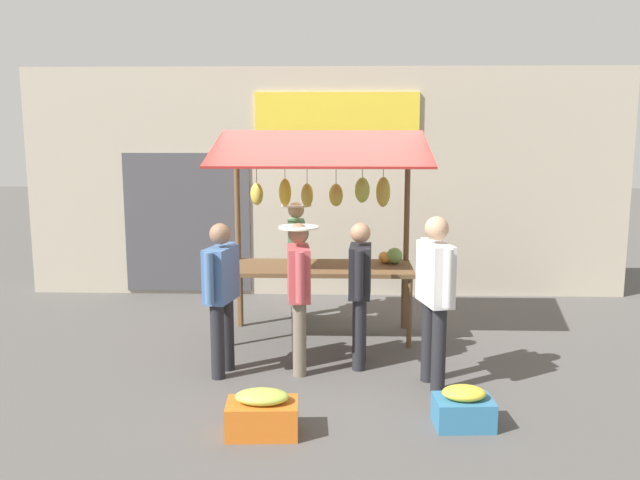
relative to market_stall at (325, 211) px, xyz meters
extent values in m
plane|color=#514F4C|center=(0.04, 0.06, -1.55)|extent=(40.00, 40.00, 0.00)
cube|color=#B2A893|center=(0.04, -2.14, 0.15)|extent=(9.00, 0.25, 3.40)
cube|color=yellow|center=(-0.13, -2.00, 1.20)|extent=(2.40, 0.06, 0.56)
cube|color=#47474C|center=(2.13, -2.01, -0.45)|extent=(1.90, 0.04, 2.10)
cube|color=brown|center=(0.04, 0.06, -0.69)|extent=(2.20, 0.90, 0.05)
cylinder|color=brown|center=(1.08, 0.45, -1.13)|extent=(0.06, 0.06, 0.83)
cylinder|color=brown|center=(-1.00, 0.45, -1.13)|extent=(0.06, 0.06, 0.83)
cylinder|color=brown|center=(1.08, -0.33, -1.13)|extent=(0.06, 0.06, 0.83)
cylinder|color=brown|center=(-1.00, -0.33, -1.13)|extent=(0.06, 0.06, 0.83)
cylinder|color=brown|center=(1.10, -0.34, -0.37)|extent=(0.07, 0.07, 2.35)
cylinder|color=brown|center=(-1.02, -0.34, -0.37)|extent=(0.07, 0.07, 2.35)
cylinder|color=brown|center=(0.04, -0.34, 0.60)|extent=(2.12, 0.06, 0.06)
cube|color=#B72D28|center=(0.04, 0.21, 0.75)|extent=(2.50, 1.46, 0.39)
cylinder|color=brown|center=(-0.72, -0.36, 0.49)|extent=(0.01, 0.01, 0.22)
ellipsoid|color=gold|center=(-0.72, -0.36, 0.19)|extent=(0.20, 0.17, 0.38)
cylinder|color=brown|center=(-0.46, -0.35, 0.49)|extent=(0.01, 0.01, 0.23)
ellipsoid|color=#B2CC4C|center=(-0.46, -0.35, 0.22)|extent=(0.24, 0.23, 0.32)
cylinder|color=brown|center=(-0.13, -0.30, 0.45)|extent=(0.01, 0.01, 0.30)
ellipsoid|color=gold|center=(-0.13, -0.30, 0.16)|extent=(0.24, 0.26, 0.28)
cylinder|color=brown|center=(0.23, -0.35, 0.45)|extent=(0.01, 0.01, 0.30)
ellipsoid|color=gold|center=(0.23, -0.35, 0.15)|extent=(0.18, 0.21, 0.30)
cylinder|color=brown|center=(0.50, -0.35, 0.48)|extent=(0.01, 0.01, 0.25)
ellipsoid|color=yellow|center=(0.50, -0.35, 0.18)|extent=(0.16, 0.13, 0.34)
cylinder|color=brown|center=(0.86, -0.34, 0.45)|extent=(0.01, 0.01, 0.30)
ellipsoid|color=gold|center=(0.86, -0.34, 0.16)|extent=(0.23, 0.24, 0.27)
ellipsoid|color=orange|center=(-0.74, -0.15, -0.60)|extent=(0.19, 0.25, 0.14)
sphere|color=#729E4C|center=(-0.86, -0.11, -0.57)|extent=(0.20, 0.20, 0.20)
cylinder|color=#232328|center=(0.40, -0.82, -1.16)|extent=(0.14, 0.14, 0.78)
cylinder|color=#232328|center=(0.38, -0.57, -1.16)|extent=(0.14, 0.14, 0.78)
cube|color=#518C5B|center=(0.39, -0.69, -0.49)|extent=(0.26, 0.49, 0.55)
cylinder|color=#518C5B|center=(0.42, -0.99, -0.47)|extent=(0.09, 0.09, 0.51)
cylinder|color=#518C5B|center=(0.36, -0.40, -0.47)|extent=(0.09, 0.09, 0.51)
sphere|color=tan|center=(0.39, -0.69, -0.08)|extent=(0.21, 0.21, 0.21)
cylinder|color=beige|center=(0.39, -0.69, -0.02)|extent=(0.41, 0.41, 0.02)
cylinder|color=#232328|center=(-0.40, 1.20, -1.16)|extent=(0.14, 0.14, 0.77)
cylinder|color=#232328|center=(-0.41, 0.95, -1.16)|extent=(0.14, 0.14, 0.77)
cube|color=black|center=(-0.40, 1.07, -0.51)|extent=(0.25, 0.48, 0.55)
cylinder|color=black|center=(-0.39, 1.36, -0.48)|extent=(0.09, 0.09, 0.50)
cylinder|color=black|center=(-0.42, 0.78, -0.48)|extent=(0.09, 0.09, 0.50)
sphere|color=#A87A5B|center=(-0.40, 1.07, -0.10)|extent=(0.21, 0.21, 0.21)
cylinder|color=#232328|center=(-1.15, 1.77, -1.13)|extent=(0.14, 0.14, 0.84)
cylinder|color=#232328|center=(-1.09, 1.49, -1.13)|extent=(0.14, 0.14, 0.84)
cube|color=silver|center=(-1.12, 1.63, -0.41)|extent=(0.33, 0.55, 0.60)
cylinder|color=silver|center=(-1.19, 1.94, -0.38)|extent=(0.09, 0.09, 0.55)
cylinder|color=silver|center=(-1.05, 1.32, -0.38)|extent=(0.09, 0.09, 0.55)
sphere|color=tan|center=(-1.12, 1.63, 0.04)|extent=(0.23, 0.23, 0.23)
cylinder|color=#232328|center=(1.05, 1.49, -1.15)|extent=(0.14, 0.14, 0.79)
cylinder|color=#232328|center=(0.99, 1.24, -1.15)|extent=(0.14, 0.14, 0.79)
cube|color=#476B9E|center=(1.02, 1.37, -0.48)|extent=(0.32, 0.51, 0.56)
cylinder|color=#476B9E|center=(1.09, 1.66, -0.46)|extent=(0.09, 0.09, 0.51)
cylinder|color=#476B9E|center=(0.95, 1.08, -0.46)|extent=(0.09, 0.09, 0.51)
sphere|color=#8C664C|center=(1.02, 1.37, -0.07)|extent=(0.22, 0.22, 0.22)
cylinder|color=#726656|center=(0.22, 1.39, -1.16)|extent=(0.14, 0.14, 0.78)
cylinder|color=#726656|center=(0.25, 1.13, -1.16)|extent=(0.14, 0.14, 0.78)
cube|color=#BF4C51|center=(0.23, 1.26, -0.49)|extent=(0.27, 0.49, 0.55)
cylinder|color=#BF4C51|center=(0.20, 1.55, -0.47)|extent=(0.09, 0.09, 0.51)
cylinder|color=#BF4C51|center=(0.27, 0.97, -0.47)|extent=(0.09, 0.09, 0.51)
sphere|color=#8C664C|center=(0.23, 1.26, -0.08)|extent=(0.21, 0.21, 0.21)
cylinder|color=beige|center=(0.23, 1.26, -0.01)|extent=(0.41, 0.41, 0.02)
cube|color=teal|center=(-1.26, 2.55, -1.42)|extent=(0.52, 0.40, 0.25)
ellipsoid|color=yellow|center=(-1.26, 2.55, -1.25)|extent=(0.38, 0.28, 0.12)
cube|color=#D1661E|center=(0.45, 2.76, -1.41)|extent=(0.62, 0.41, 0.28)
ellipsoid|color=#B2CC4C|center=(0.45, 2.76, -1.21)|extent=(0.45, 0.28, 0.12)
camera|label=1|loc=(-0.22, 8.13, 1.02)|focal=38.39mm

